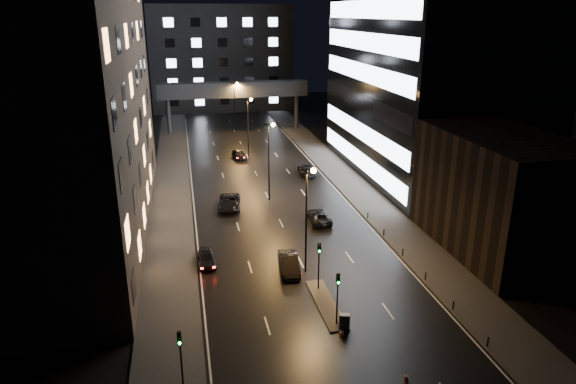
% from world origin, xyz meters
% --- Properties ---
extents(ground, '(160.00, 160.00, 0.00)m').
position_xyz_m(ground, '(0.00, 40.00, 0.00)').
color(ground, black).
rests_on(ground, ground).
extents(sidewalk_left, '(5.00, 110.00, 0.15)m').
position_xyz_m(sidewalk_left, '(-12.50, 35.00, 0.07)').
color(sidewalk_left, '#383533').
rests_on(sidewalk_left, ground).
extents(sidewalk_right, '(5.00, 110.00, 0.15)m').
position_xyz_m(sidewalk_right, '(12.50, 35.00, 0.07)').
color(sidewalk_right, '#383533').
rests_on(sidewalk_right, ground).
extents(building_left, '(15.00, 48.00, 40.00)m').
position_xyz_m(building_left, '(-22.50, 24.00, 20.00)').
color(building_left, '#2D2319').
rests_on(building_left, ground).
extents(building_right_low, '(10.00, 18.00, 12.00)m').
position_xyz_m(building_right_low, '(20.00, 9.00, 6.00)').
color(building_right_low, black).
rests_on(building_right_low, ground).
extents(building_right_glass, '(20.00, 36.00, 45.00)m').
position_xyz_m(building_right_glass, '(25.00, 36.00, 22.50)').
color(building_right_glass, black).
rests_on(building_right_glass, ground).
extents(building_far, '(34.00, 14.00, 25.00)m').
position_xyz_m(building_far, '(0.00, 98.00, 12.50)').
color(building_far, '#333335').
rests_on(building_far, ground).
extents(skybridge, '(30.00, 3.00, 10.00)m').
position_xyz_m(skybridge, '(0.00, 70.00, 8.34)').
color(skybridge, '#333335').
rests_on(skybridge, ground).
extents(median_island, '(1.60, 8.00, 0.15)m').
position_xyz_m(median_island, '(0.30, 2.00, 0.07)').
color(median_island, '#383533').
rests_on(median_island, ground).
extents(traffic_signal_near, '(0.28, 0.34, 4.40)m').
position_xyz_m(traffic_signal_near, '(0.30, 4.49, 3.09)').
color(traffic_signal_near, black).
rests_on(traffic_signal_near, median_island).
extents(traffic_signal_far, '(0.28, 0.34, 4.40)m').
position_xyz_m(traffic_signal_far, '(0.30, -1.01, 3.09)').
color(traffic_signal_far, black).
rests_on(traffic_signal_far, median_island).
extents(traffic_signal_corner, '(0.28, 0.34, 4.40)m').
position_xyz_m(traffic_signal_corner, '(-11.50, -6.01, 2.94)').
color(traffic_signal_corner, black).
rests_on(traffic_signal_corner, ground).
extents(bollard_row, '(0.12, 25.12, 0.90)m').
position_xyz_m(bollard_row, '(10.20, 6.50, 0.45)').
color(bollard_row, black).
rests_on(bollard_row, ground).
extents(streetlight_near, '(1.45, 0.50, 10.15)m').
position_xyz_m(streetlight_near, '(0.16, 8.00, 6.50)').
color(streetlight_near, black).
rests_on(streetlight_near, ground).
extents(streetlight_mid_a, '(1.45, 0.50, 10.15)m').
position_xyz_m(streetlight_mid_a, '(0.16, 28.00, 6.50)').
color(streetlight_mid_a, black).
rests_on(streetlight_mid_a, ground).
extents(streetlight_mid_b, '(1.45, 0.50, 10.15)m').
position_xyz_m(streetlight_mid_b, '(0.16, 48.00, 6.50)').
color(streetlight_mid_b, black).
rests_on(streetlight_mid_b, ground).
extents(streetlight_far, '(1.45, 0.50, 10.15)m').
position_xyz_m(streetlight_far, '(0.16, 68.00, 6.50)').
color(streetlight_far, black).
rests_on(streetlight_far, ground).
extents(car_away_a, '(1.69, 4.04, 1.37)m').
position_xyz_m(car_away_a, '(-9.00, 11.36, 0.68)').
color(car_away_a, black).
rests_on(car_away_a, ground).
extents(car_away_b, '(2.16, 5.04, 1.62)m').
position_xyz_m(car_away_b, '(-1.50, 8.42, 0.81)').
color(car_away_b, black).
rests_on(car_away_b, ground).
extents(car_away_c, '(3.32, 5.95, 1.57)m').
position_xyz_m(car_away_c, '(-5.37, 25.99, 0.79)').
color(car_away_c, black).
rests_on(car_away_c, ground).
extents(car_away_d, '(2.47, 4.88, 1.36)m').
position_xyz_m(car_away_d, '(-1.50, 48.86, 0.68)').
color(car_away_d, black).
rests_on(car_away_d, ground).
extents(car_toward_a, '(2.43, 5.02, 1.38)m').
position_xyz_m(car_toward_a, '(4.39, 19.57, 0.69)').
color(car_toward_a, black).
rests_on(car_toward_a, ground).
extents(car_toward_b, '(2.61, 5.57, 1.57)m').
position_xyz_m(car_toward_b, '(7.40, 37.79, 0.79)').
color(car_toward_b, black).
rests_on(car_toward_b, ground).
extents(utility_cabinet, '(0.88, 0.65, 1.19)m').
position_xyz_m(utility_cabinet, '(0.70, -1.70, 0.75)').
color(utility_cabinet, '#464648').
rests_on(utility_cabinet, median_island).
extents(cone_a, '(0.43, 0.43, 0.56)m').
position_xyz_m(cone_a, '(0.25, -2.51, 0.28)').
color(cone_a, '#E7440C').
rests_on(cone_a, ground).
extents(cone_b, '(0.41, 0.41, 0.46)m').
position_xyz_m(cone_b, '(3.00, -8.00, 0.23)').
color(cone_b, '#FF4C0D').
rests_on(cone_b, ground).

